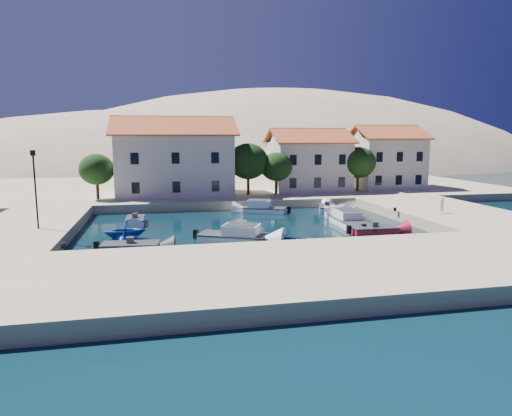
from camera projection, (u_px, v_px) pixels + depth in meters
The scene contains 23 objects.
ground at pixel (276, 254), 32.37m from camera, with size 400.00×400.00×0.00m, color black.
quay_south at pixel (302, 271), 26.50m from camera, with size 52.00×12.00×1.00m, color tan.
quay_east at pixel (447, 214), 46.19m from camera, with size 11.00×20.00×1.00m, color tan.
quay_west at pixel (26, 231), 38.03m from camera, with size 8.00×20.00×1.00m, color tan.
quay_north at pixel (226, 188), 69.42m from camera, with size 80.00×36.00×1.00m, color tan.
hills at pixel (244, 228), 159.69m from camera, with size 254.00×176.00×99.00m.
building_left at pixel (174, 155), 57.26m from camera, with size 14.70×9.45×9.70m.
building_mid at pixel (308, 159), 62.06m from camera, with size 10.50×8.40×8.30m.
building_right at pixel (385, 156), 65.46m from camera, with size 9.45×8.40×8.80m.
trees at pixel (260, 164), 57.14m from camera, with size 37.30×5.30×6.45m.
lamppost at pixel (35, 182), 35.75m from camera, with size 0.35×0.25×6.22m.
bollards at pixel (298, 226), 36.51m from camera, with size 29.36×9.56×0.30m.
motorboat_grey_sw at pixel (131, 247), 33.13m from camera, with size 4.27×2.25×1.25m.
cabin_cruiser_south at pixel (232, 236), 36.16m from camera, with size 5.77×4.40×1.60m.
rowboat_south at pixel (290, 247), 34.50m from camera, with size 3.53×4.94×1.02m, color #1B4599.
motorboat_red_se at pixel (374, 230), 39.06m from camera, with size 3.98×1.90×1.25m.
cabin_cruiser_east at pixel (350, 221), 42.44m from camera, with size 2.46×5.62×1.60m.
boat_east at pixel (341, 218), 46.94m from camera, with size 1.70×4.53×1.75m, color white.
motorboat_white_ne at pixel (327, 208), 51.08m from camera, with size 2.85×4.07×1.25m.
rowboat_west at pixel (125, 239), 37.19m from camera, with size 2.85×3.30×1.74m, color #1B4599.
motorboat_white_west at pixel (135, 221), 43.44m from camera, with size 1.71×3.81×1.25m.
cabin_cruiser_north at pixel (265, 209), 49.67m from camera, with size 4.95×3.62×1.60m.
pedestrian at pixel (442, 205), 43.55m from camera, with size 0.57×0.37×1.56m, color silver.
Camera 1 is at (-7.98, -30.48, 8.27)m, focal length 32.00 mm.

